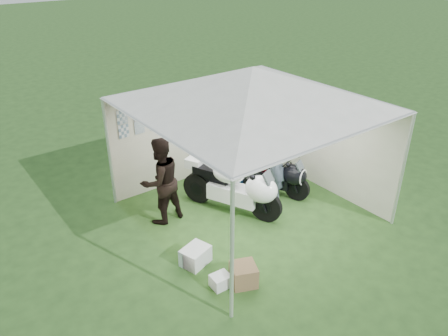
{
  "coord_description": "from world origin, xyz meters",
  "views": [
    {
      "loc": [
        -4.93,
        -5.7,
        4.89
      ],
      "look_at": [
        -0.36,
        0.35,
        0.99
      ],
      "focal_mm": 35.0,
      "sensor_mm": 36.0,
      "label": 1
    }
  ],
  "objects_px": {
    "paddock_stand": "(241,178)",
    "crate_2": "(221,281)",
    "equipment_box": "(254,159)",
    "crate_0": "(195,256)",
    "person_dark_jacket": "(161,181)",
    "crate_1": "(244,274)",
    "canopy_tent": "(251,90)",
    "person_blue_jacket": "(277,163)",
    "motorcycle_black": "(275,172)",
    "motorcycle_white": "(236,186)"
  },
  "relations": [
    {
      "from": "motorcycle_white",
      "to": "equipment_box",
      "type": "height_order",
      "value": "motorcycle_white"
    },
    {
      "from": "motorcycle_black",
      "to": "crate_0",
      "type": "height_order",
      "value": "motorcycle_black"
    },
    {
      "from": "canopy_tent",
      "to": "crate_1",
      "type": "relative_size",
      "value": 14.35
    },
    {
      "from": "motorcycle_black",
      "to": "paddock_stand",
      "type": "bearing_deg",
      "value": 90.0
    },
    {
      "from": "crate_0",
      "to": "paddock_stand",
      "type": "bearing_deg",
      "value": 36.0
    },
    {
      "from": "canopy_tent",
      "to": "person_dark_jacket",
      "type": "relative_size",
      "value": 3.23
    },
    {
      "from": "person_dark_jacket",
      "to": "crate_1",
      "type": "height_order",
      "value": "person_dark_jacket"
    },
    {
      "from": "canopy_tent",
      "to": "crate_2",
      "type": "bearing_deg",
      "value": -140.73
    },
    {
      "from": "person_dark_jacket",
      "to": "crate_0",
      "type": "bearing_deg",
      "value": 75.89
    },
    {
      "from": "motorcycle_black",
      "to": "paddock_stand",
      "type": "xyz_separation_m",
      "value": [
        -0.29,
        0.79,
        -0.38
      ]
    },
    {
      "from": "equipment_box",
      "to": "crate_0",
      "type": "bearing_deg",
      "value": -145.86
    },
    {
      "from": "motorcycle_white",
      "to": "person_dark_jacket",
      "type": "xyz_separation_m",
      "value": [
        -1.33,
        0.65,
        0.27
      ]
    },
    {
      "from": "paddock_stand",
      "to": "crate_1",
      "type": "height_order",
      "value": "crate_1"
    },
    {
      "from": "canopy_tent",
      "to": "person_blue_jacket",
      "type": "distance_m",
      "value": 1.94
    },
    {
      "from": "canopy_tent",
      "to": "motorcycle_white",
      "type": "distance_m",
      "value": 1.98
    },
    {
      "from": "person_blue_jacket",
      "to": "paddock_stand",
      "type": "bearing_deg",
      "value": -142.11
    },
    {
      "from": "person_dark_jacket",
      "to": "crate_2",
      "type": "distance_m",
      "value": 2.36
    },
    {
      "from": "crate_1",
      "to": "crate_2",
      "type": "bearing_deg",
      "value": 154.68
    },
    {
      "from": "paddock_stand",
      "to": "crate_2",
      "type": "distance_m",
      "value": 3.45
    },
    {
      "from": "paddock_stand",
      "to": "crate_1",
      "type": "distance_m",
      "value": 3.35
    },
    {
      "from": "motorcycle_white",
      "to": "crate_0",
      "type": "distance_m",
      "value": 1.83
    },
    {
      "from": "person_dark_jacket",
      "to": "motorcycle_white",
      "type": "bearing_deg",
      "value": 148.47
    },
    {
      "from": "crate_1",
      "to": "crate_0",
      "type": "bearing_deg",
      "value": 111.27
    },
    {
      "from": "crate_2",
      "to": "person_blue_jacket",
      "type": "bearing_deg",
      "value": 30.33
    },
    {
      "from": "person_dark_jacket",
      "to": "crate_0",
      "type": "xyz_separation_m",
      "value": [
        -0.23,
        -1.51,
        -0.72
      ]
    },
    {
      "from": "canopy_tent",
      "to": "motorcycle_white",
      "type": "height_order",
      "value": "canopy_tent"
    },
    {
      "from": "motorcycle_white",
      "to": "motorcycle_black",
      "type": "distance_m",
      "value": 1.16
    },
    {
      "from": "paddock_stand",
      "to": "person_dark_jacket",
      "type": "height_order",
      "value": "person_dark_jacket"
    },
    {
      "from": "crate_1",
      "to": "canopy_tent",
      "type": "bearing_deg",
      "value": 48.51
    },
    {
      "from": "motorcycle_black",
      "to": "person_dark_jacket",
      "type": "distance_m",
      "value": 2.56
    },
    {
      "from": "person_blue_jacket",
      "to": "crate_0",
      "type": "bearing_deg",
      "value": -45.25
    },
    {
      "from": "crate_0",
      "to": "crate_2",
      "type": "distance_m",
      "value": 0.72
    },
    {
      "from": "equipment_box",
      "to": "crate_0",
      "type": "distance_m",
      "value": 3.73
    },
    {
      "from": "person_blue_jacket",
      "to": "crate_0",
      "type": "xyz_separation_m",
      "value": [
        -2.59,
        -0.8,
        -0.67
      ]
    },
    {
      "from": "person_dark_jacket",
      "to": "paddock_stand",
      "type": "bearing_deg",
      "value": -178.77
    },
    {
      "from": "person_blue_jacket",
      "to": "crate_0",
      "type": "relative_size",
      "value": 3.5
    },
    {
      "from": "paddock_stand",
      "to": "person_dark_jacket",
      "type": "relative_size",
      "value": 0.19
    },
    {
      "from": "motorcycle_black",
      "to": "person_dark_jacket",
      "type": "bearing_deg",
      "value": 147.46
    },
    {
      "from": "canopy_tent",
      "to": "crate_1",
      "type": "xyz_separation_m",
      "value": [
        -1.41,
        -1.59,
        -2.4
      ]
    },
    {
      "from": "canopy_tent",
      "to": "crate_0",
      "type": "relative_size",
      "value": 12.02
    },
    {
      "from": "equipment_box",
      "to": "crate_1",
      "type": "distance_m",
      "value": 4.05
    },
    {
      "from": "motorcycle_white",
      "to": "paddock_stand",
      "type": "relative_size",
      "value": 6.16
    },
    {
      "from": "person_dark_jacket",
      "to": "crate_1",
      "type": "relative_size",
      "value": 4.44
    },
    {
      "from": "motorcycle_white",
      "to": "person_blue_jacket",
      "type": "bearing_deg",
      "value": -27.18
    },
    {
      "from": "paddock_stand",
      "to": "equipment_box",
      "type": "distance_m",
      "value": 0.77
    },
    {
      "from": "crate_0",
      "to": "motorcycle_white",
      "type": "bearing_deg",
      "value": 28.64
    },
    {
      "from": "canopy_tent",
      "to": "crate_2",
      "type": "relative_size",
      "value": 18.85
    },
    {
      "from": "canopy_tent",
      "to": "crate_2",
      "type": "distance_m",
      "value": 3.34
    },
    {
      "from": "motorcycle_black",
      "to": "person_dark_jacket",
      "type": "xyz_separation_m",
      "value": [
        -2.47,
        0.54,
        0.37
      ]
    },
    {
      "from": "person_blue_jacket",
      "to": "canopy_tent",
      "type": "bearing_deg",
      "value": -56.68
    }
  ]
}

